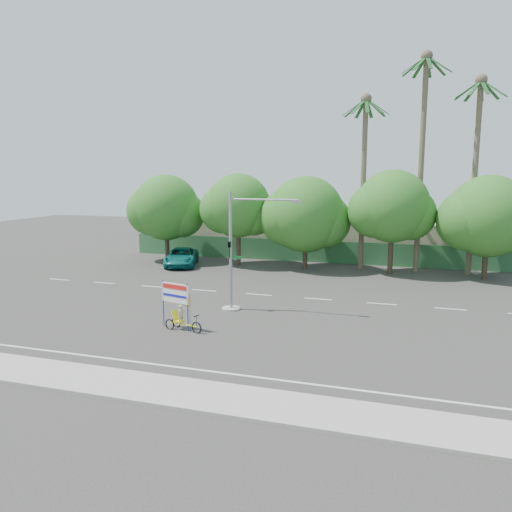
% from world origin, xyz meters
% --- Properties ---
extents(ground, '(120.00, 120.00, 0.00)m').
position_xyz_m(ground, '(0.00, 0.00, 0.00)').
color(ground, '#33302D').
rests_on(ground, ground).
extents(sidewalk_near, '(50.00, 2.40, 0.12)m').
position_xyz_m(sidewalk_near, '(0.00, -7.50, 0.06)').
color(sidewalk_near, gray).
rests_on(sidewalk_near, ground).
extents(fence, '(38.00, 0.08, 2.00)m').
position_xyz_m(fence, '(0.00, 21.50, 1.00)').
color(fence, '#336B3D').
rests_on(fence, ground).
extents(building_left, '(12.00, 8.00, 4.00)m').
position_xyz_m(building_left, '(-10.00, 26.00, 2.00)').
color(building_left, '#B6AD90').
rests_on(building_left, ground).
extents(building_right, '(14.00, 8.00, 3.60)m').
position_xyz_m(building_right, '(8.00, 26.00, 1.80)').
color(building_right, '#B6AD90').
rests_on(building_right, ground).
extents(tree_far_left, '(7.14, 6.00, 7.96)m').
position_xyz_m(tree_far_left, '(-14.05, 18.00, 4.76)').
color(tree_far_left, '#473828').
rests_on(tree_far_left, ground).
extents(tree_left, '(6.66, 5.60, 8.07)m').
position_xyz_m(tree_left, '(-7.05, 18.00, 5.06)').
color(tree_left, '#473828').
rests_on(tree_left, ground).
extents(tree_center, '(7.62, 6.40, 7.85)m').
position_xyz_m(tree_center, '(-1.05, 18.00, 4.47)').
color(tree_center, '#473828').
rests_on(tree_center, ground).
extents(tree_right, '(6.90, 5.80, 8.36)m').
position_xyz_m(tree_right, '(5.95, 18.00, 5.24)').
color(tree_right, '#473828').
rests_on(tree_right, ground).
extents(tree_far_right, '(7.38, 6.20, 7.94)m').
position_xyz_m(tree_far_right, '(12.95, 18.00, 4.64)').
color(tree_far_right, '#473828').
rests_on(tree_far_right, ground).
extents(palm_tall, '(3.73, 3.79, 17.45)m').
position_xyz_m(palm_tall, '(8.00, 19.50, 10.46)').
color(palm_tall, '#70604C').
rests_on(palm_tall, ground).
extents(palm_mid, '(3.73, 3.79, 15.45)m').
position_xyz_m(palm_mid, '(12.00, 19.50, 9.40)').
color(palm_mid, '#70604C').
rests_on(palm_mid, ground).
extents(palm_short, '(3.73, 3.79, 14.45)m').
position_xyz_m(palm_short, '(3.50, 19.50, 8.86)').
color(palm_short, '#70604C').
rests_on(palm_short, ground).
extents(traffic_signal, '(4.72, 1.10, 7.00)m').
position_xyz_m(traffic_signal, '(-2.20, 3.98, 2.92)').
color(traffic_signal, gray).
rests_on(traffic_signal, ground).
extents(trike_billboard, '(2.52, 0.98, 2.55)m').
position_xyz_m(trike_billboard, '(-3.69, -0.49, 1.02)').
color(trike_billboard, black).
rests_on(trike_billboard, ground).
extents(pickup_truck, '(4.18, 6.09, 1.55)m').
position_xyz_m(pickup_truck, '(-11.69, 16.20, 0.77)').
color(pickup_truck, '#0E6663').
rests_on(pickup_truck, ground).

